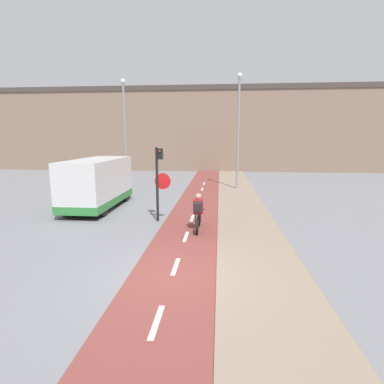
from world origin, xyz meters
TOP-DOWN VIEW (x-y plane):
  - ground_plane at (0.00, 0.00)m, footprint 120.00×120.00m
  - bike_lane at (0.00, 0.01)m, footprint 2.22×60.00m
  - sidewalk_strip at (2.31, 0.00)m, footprint 2.40×60.00m
  - building_row_background at (0.00, 26.60)m, footprint 60.00×5.20m
  - traffic_light_pole at (-1.33, 4.99)m, footprint 0.67×0.25m
  - street_lamp_far at (-5.50, 13.76)m, footprint 0.36×0.36m
  - street_lamp_sidewalk at (2.35, 13.42)m, footprint 0.36×0.36m
  - cyclist_near at (0.38, 3.81)m, footprint 0.46×1.70m
  - van at (-4.87, 7.13)m, footprint 1.95×5.11m

SIDE VIEW (x-z plane):
  - ground_plane at x=0.00m, z-range 0.00..0.00m
  - bike_lane at x=0.00m, z-range 0.00..0.02m
  - sidewalk_strip at x=2.31m, z-range 0.00..0.05m
  - cyclist_near at x=0.38m, z-range -0.02..1.41m
  - van at x=-4.87m, z-range -0.02..2.42m
  - traffic_light_pole at x=-1.33m, z-range 0.37..3.47m
  - building_row_background at x=0.00m, z-range 0.01..8.70m
  - street_lamp_far at x=-5.50m, z-range 0.78..8.21m
  - street_lamp_sidewalk at x=2.35m, z-range 0.78..8.38m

